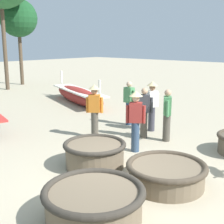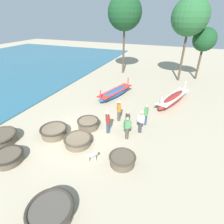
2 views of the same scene
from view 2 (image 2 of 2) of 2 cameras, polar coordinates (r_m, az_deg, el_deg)
ground_plane at (r=11.71m, az=-11.31°, el=-7.51°), size 80.00×80.00×0.00m
coracle_front_right at (r=8.06m, az=-19.42°, el=-28.29°), size 1.84×1.84×0.55m
coracle_nearest at (r=10.84m, az=-11.06°, el=-9.08°), size 1.68×1.68×0.50m
coracle_front_left at (r=9.45m, az=3.40°, el=-15.21°), size 1.42×1.42×0.53m
coracle_far_left at (r=11.94m, az=-18.43°, el=-5.90°), size 1.74×1.74×0.59m
coracle_weathered at (r=12.73m, az=-32.58°, el=-7.09°), size 1.90×1.90×0.60m
coracle_upturned at (r=12.17m, az=-7.78°, el=-3.70°), size 1.50×1.50×0.62m
coracle_center at (r=11.07m, az=-30.86°, el=-12.52°), size 1.61×1.61×0.50m
long_boat_ochre_hull at (r=16.72m, az=1.14°, el=6.30°), size 2.18×4.77×1.31m
long_boat_white_hull at (r=16.34m, az=19.35°, el=4.08°), size 2.64×5.16×1.38m
fisherman_with_hat at (r=10.79m, az=4.97°, el=-5.07°), size 0.46×0.37×1.57m
fisherman_hauling at (r=11.21m, az=-1.39°, el=-2.75°), size 0.38×0.45×1.67m
fisherman_by_coracle at (r=11.40m, az=9.40°, el=-2.60°), size 0.50×0.36×1.67m
fisherman_standing_left at (r=12.54m, az=2.28°, el=0.94°), size 0.38×0.45×1.67m
fisherman_standing_right at (r=11.40m, az=5.14°, el=-3.01°), size 0.37×0.46×1.57m
fisherman_crouching at (r=12.34m, az=11.01°, el=-0.76°), size 0.24×0.53×1.57m
dog at (r=9.60m, az=-6.38°, el=-13.82°), size 0.59×0.47×0.55m
tree_center at (r=23.20m, az=27.97°, el=20.11°), size 2.52×2.52×5.75m
tree_left_mid at (r=23.25m, az=4.18°, el=29.63°), size 3.99×3.99×9.09m
tree_tall_back at (r=21.64m, az=24.15°, el=26.49°), size 3.77×3.77×8.59m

